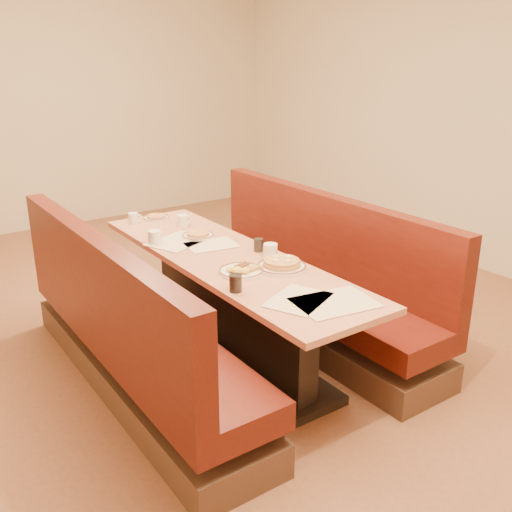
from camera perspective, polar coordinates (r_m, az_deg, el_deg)
ground at (r=4.13m, az=-2.73°, el=-9.86°), size 8.00×8.00×0.00m
room_envelope at (r=3.60m, az=-3.25°, el=17.98°), size 6.04×8.04×2.82m
diner_table at (r=3.96m, az=-2.82°, el=-5.14°), size 0.70×2.50×0.75m
booth_left at (r=3.68m, az=-12.61°, el=-7.94°), size 0.55×2.50×1.05m
booth_right at (r=4.37m, az=5.34°, el=-2.98°), size 0.55×2.50×1.05m
placemat_near_left at (r=3.15m, az=4.26°, el=-4.36°), size 0.45×0.40×0.00m
placemat_near_right at (r=3.14m, az=7.86°, el=-4.61°), size 0.48×0.39×0.00m
placemat_far_left at (r=4.15m, az=-7.75°, el=1.49°), size 0.51×0.45×0.00m
placemat_far_right at (r=4.05m, az=-4.48°, el=1.13°), size 0.38×0.31×0.00m
pancake_plate at (r=3.59m, az=2.58°, el=-0.91°), size 0.32×0.32×0.07m
eggs_plate at (r=3.52m, az=-1.50°, el=-1.47°), size 0.29×0.29×0.06m
extra_plate_mid at (r=4.23m, az=-5.83°, el=2.09°), size 0.24×0.24×0.05m
extra_plate_far at (r=4.75m, az=-9.96°, el=3.82°), size 0.22×0.22×0.04m
coffee_mug_a at (r=3.77m, az=1.49°, el=0.54°), size 0.13×0.09×0.10m
coffee_mug_b at (r=4.12m, az=-10.08°, el=1.90°), size 0.13×0.09×0.10m
coffee_mug_c at (r=4.51m, az=-7.31°, el=3.54°), size 0.12×0.09×0.09m
coffee_mug_d at (r=4.66m, az=-12.14°, el=3.75°), size 0.11×0.08×0.08m
soda_tumbler_near at (r=3.24m, az=-2.06°, el=-2.74°), size 0.07×0.07×0.10m
soda_tumbler_mid at (r=3.90m, az=0.25°, el=1.11°), size 0.07×0.07×0.09m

